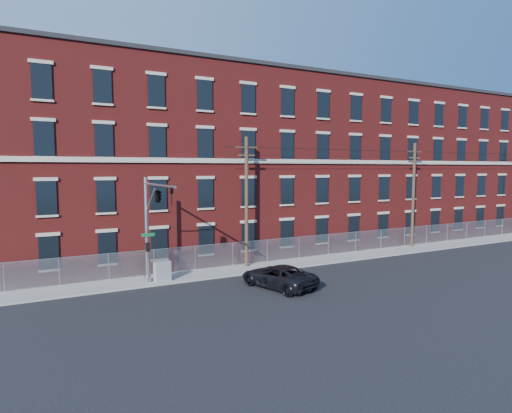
{
  "coord_description": "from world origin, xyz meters",
  "views": [
    {
      "loc": [
        -12.87,
        -24.09,
        7.71
      ],
      "look_at": [
        1.98,
        4.0,
        4.91
      ],
      "focal_mm": 30.35,
      "sensor_mm": 36.0,
      "label": 1
    }
  ],
  "objects_px": {
    "traffic_signal_mast": "(155,206)",
    "utility_cabinet": "(162,271)",
    "utility_pole_near": "(247,199)",
    "pickup_truck": "(278,276)"
  },
  "relations": [
    {
      "from": "traffic_signal_mast",
      "to": "utility_cabinet",
      "type": "xyz_separation_m",
      "value": [
        0.93,
        2.02,
        -4.6
      ]
    },
    {
      "from": "traffic_signal_mast",
      "to": "utility_cabinet",
      "type": "bearing_deg",
      "value": 65.22
    },
    {
      "from": "utility_cabinet",
      "to": "traffic_signal_mast",
      "type": "bearing_deg",
      "value": -120.47
    },
    {
      "from": "utility_pole_near",
      "to": "pickup_truck",
      "type": "relative_size",
      "value": 1.87
    },
    {
      "from": "traffic_signal_mast",
      "to": "pickup_truck",
      "type": "xyz_separation_m",
      "value": [
        7.26,
        -2.63,
        -4.65
      ]
    },
    {
      "from": "utility_pole_near",
      "to": "pickup_truck",
      "type": "bearing_deg",
      "value": -96.96
    },
    {
      "from": "traffic_signal_mast",
      "to": "utility_pole_near",
      "type": "xyz_separation_m",
      "value": [
        8.0,
        3.42,
        -0.05
      ]
    },
    {
      "from": "traffic_signal_mast",
      "to": "utility_pole_near",
      "type": "relative_size",
      "value": 0.7
    },
    {
      "from": "traffic_signal_mast",
      "to": "utility_cabinet",
      "type": "height_order",
      "value": "traffic_signal_mast"
    },
    {
      "from": "traffic_signal_mast",
      "to": "utility_pole_near",
      "type": "distance_m",
      "value": 8.7
    }
  ]
}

